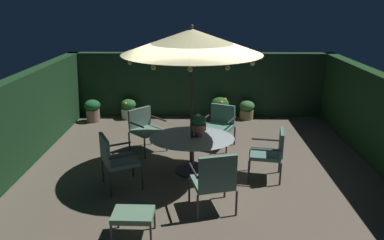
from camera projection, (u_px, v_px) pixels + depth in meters
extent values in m
cube|color=brown|center=(201.00, 168.00, 7.45)|extent=(7.51, 7.43, 0.02)
cube|color=#1A331F|center=(201.00, 85.00, 10.54)|extent=(7.51, 0.30, 1.82)
cube|color=#143319|center=(18.00, 124.00, 7.22)|extent=(0.30, 7.43, 1.82)
cylinder|color=#302A35|center=(192.00, 170.00, 7.28)|extent=(0.65, 0.65, 0.03)
cylinder|color=#302A35|center=(192.00, 155.00, 7.18)|extent=(0.09, 0.09, 0.69)
ellipsoid|color=#9CA9AD|center=(192.00, 138.00, 7.06)|extent=(1.64, 1.35, 0.03)
cylinder|color=#322F2E|center=(192.00, 112.00, 6.90)|extent=(0.06, 0.06, 2.47)
cone|color=beige|center=(192.00, 41.00, 6.49)|extent=(2.54, 2.54, 0.44)
sphere|color=#322F2E|center=(192.00, 26.00, 6.41)|extent=(0.07, 0.07, 0.07)
sphere|color=#F9DB8C|center=(257.00, 57.00, 6.58)|extent=(0.08, 0.08, 0.08)
sphere|color=#F9DB8C|center=(244.00, 53.00, 7.14)|extent=(0.08, 0.08, 0.08)
sphere|color=#F9DB8C|center=(224.00, 50.00, 7.51)|extent=(0.08, 0.08, 0.08)
sphere|color=#F9DB8C|center=(192.00, 49.00, 7.69)|extent=(0.08, 0.08, 0.08)
sphere|color=#F9DB8C|center=(162.00, 50.00, 7.53)|extent=(0.08, 0.08, 0.08)
sphere|color=#F9DB8C|center=(139.00, 53.00, 7.11)|extent=(0.08, 0.08, 0.08)
sphere|color=#F9DB8C|center=(127.00, 57.00, 6.58)|extent=(0.08, 0.08, 0.08)
sphere|color=#F9DB8C|center=(130.00, 63.00, 6.03)|extent=(0.08, 0.08, 0.08)
sphere|color=#F9DB8C|center=(153.00, 67.00, 5.61)|extent=(0.08, 0.08, 0.08)
sphere|color=#F9DB8C|center=(190.00, 69.00, 5.46)|extent=(0.08, 0.08, 0.08)
sphere|color=#F9DB8C|center=(228.00, 68.00, 5.59)|extent=(0.08, 0.08, 0.08)
sphere|color=#F9DB8C|center=(252.00, 63.00, 5.97)|extent=(0.08, 0.08, 0.08)
cylinder|color=#A15F4D|center=(198.00, 133.00, 7.11)|extent=(0.14, 0.14, 0.13)
cylinder|color=#AF6C48|center=(198.00, 127.00, 7.07)|extent=(0.32, 0.32, 0.12)
ellipsoid|color=#26663C|center=(198.00, 120.00, 7.03)|extent=(0.32, 0.32, 0.19)
sphere|color=silver|center=(198.00, 116.00, 7.00)|extent=(0.11, 0.11, 0.11)
cylinder|color=#322A2F|center=(167.00, 142.00, 8.18)|extent=(0.04, 0.04, 0.45)
cylinder|color=#322A2F|center=(145.00, 149.00, 7.78)|extent=(0.04, 0.04, 0.45)
cylinder|color=#322A2F|center=(151.00, 135.00, 8.57)|extent=(0.04, 0.04, 0.45)
cylinder|color=#322A2F|center=(129.00, 142.00, 8.16)|extent=(0.04, 0.04, 0.45)
cube|color=#526F5F|center=(148.00, 131.00, 8.09)|extent=(0.81, 0.81, 0.07)
cube|color=#526F5F|center=(140.00, 117.00, 8.20)|extent=(0.45, 0.46, 0.43)
cylinder|color=#322A2F|center=(158.00, 118.00, 8.22)|extent=(0.41, 0.41, 0.04)
cylinder|color=#322A2F|center=(136.00, 125.00, 7.82)|extent=(0.41, 0.41, 0.04)
cylinder|color=#2C2F30|center=(133.00, 165.00, 7.00)|extent=(0.04, 0.04, 0.46)
cylinder|color=#2C2F30|center=(142.00, 178.00, 6.51)|extent=(0.04, 0.04, 0.46)
cylinder|color=#2C2F30|center=(103.00, 171.00, 6.76)|extent=(0.04, 0.04, 0.46)
cylinder|color=#2C2F30|center=(110.00, 185.00, 6.27)|extent=(0.04, 0.04, 0.46)
cube|color=slate|center=(121.00, 161.00, 6.55)|extent=(0.75, 0.75, 0.07)
cube|color=slate|center=(105.00, 150.00, 6.35)|extent=(0.30, 0.52, 0.48)
cylinder|color=#2C2F30|center=(116.00, 145.00, 6.73)|extent=(0.50, 0.28, 0.04)
cylinder|color=#2C2F30|center=(125.00, 156.00, 6.24)|extent=(0.50, 0.28, 0.04)
cylinder|color=#302A35|center=(189.00, 190.00, 6.12)|extent=(0.04, 0.04, 0.44)
cylinder|color=#302A35|center=(225.00, 186.00, 6.25)|extent=(0.04, 0.04, 0.44)
cylinder|color=#302A35|center=(198.00, 208.00, 5.58)|extent=(0.04, 0.04, 0.44)
cylinder|color=#302A35|center=(236.00, 203.00, 5.72)|extent=(0.04, 0.04, 0.44)
cube|color=slate|center=(212.00, 182.00, 5.84)|extent=(0.73, 0.70, 0.07)
cube|color=slate|center=(218.00, 173.00, 5.49)|extent=(0.59, 0.21, 0.54)
cylinder|color=#302A35|center=(193.00, 170.00, 5.69)|extent=(0.17, 0.54, 0.04)
cylinder|color=#302A35|center=(231.00, 166.00, 5.83)|extent=(0.17, 0.54, 0.04)
cylinder|color=#2B2E33|center=(249.00, 172.00, 6.77)|extent=(0.04, 0.04, 0.44)
cylinder|color=#2B2E33|center=(250.00, 160.00, 7.26)|extent=(0.04, 0.04, 0.44)
cylinder|color=#2B2E33|center=(280.00, 174.00, 6.67)|extent=(0.04, 0.04, 0.44)
cylinder|color=#2B2E33|center=(279.00, 162.00, 7.16)|extent=(0.04, 0.04, 0.44)
cube|color=#486E65|center=(265.00, 155.00, 6.88)|extent=(0.64, 0.61, 0.07)
cube|color=#486E65|center=(281.00, 143.00, 6.75)|extent=(0.15, 0.51, 0.46)
cylinder|color=#2B2E33|center=(266.00, 150.00, 6.58)|extent=(0.55, 0.13, 0.04)
cylinder|color=#2B2E33|center=(266.00, 140.00, 7.07)|extent=(0.55, 0.13, 0.04)
cylinder|color=#2F292C|center=(227.00, 144.00, 8.07)|extent=(0.04, 0.04, 0.44)
cylinder|color=#2F292C|center=(201.00, 140.00, 8.31)|extent=(0.04, 0.04, 0.44)
cylinder|color=#2F292C|center=(235.00, 136.00, 8.53)|extent=(0.04, 0.04, 0.44)
cylinder|color=#2F292C|center=(211.00, 132.00, 8.77)|extent=(0.04, 0.04, 0.44)
cube|color=#437466|center=(219.00, 127.00, 8.34)|extent=(0.75, 0.72, 0.07)
cube|color=#437466|center=(223.00, 114.00, 8.48)|extent=(0.55, 0.29, 0.44)
cylinder|color=#2F292C|center=(231.00, 120.00, 8.15)|extent=(0.25, 0.49, 0.04)
cylinder|color=#2F292C|center=(206.00, 117.00, 8.40)|extent=(0.25, 0.49, 0.04)
cylinder|color=#312C2C|center=(118.00, 219.00, 5.43)|extent=(0.03, 0.03, 0.31)
cylinder|color=#312C2C|center=(155.00, 219.00, 5.42)|extent=(0.03, 0.03, 0.31)
cylinder|color=#312C2C|center=(112.00, 235.00, 5.06)|extent=(0.03, 0.03, 0.31)
cylinder|color=#312C2C|center=(151.00, 235.00, 5.04)|extent=(0.03, 0.03, 0.31)
cube|color=#55785E|center=(133.00, 215.00, 5.18)|extent=(0.58, 0.43, 0.08)
cylinder|color=beige|center=(129.00, 113.00, 10.48)|extent=(0.43, 0.43, 0.29)
ellipsoid|color=#23612C|center=(129.00, 104.00, 10.39)|extent=(0.43, 0.43, 0.30)
sphere|color=#DB773E|center=(133.00, 102.00, 10.32)|extent=(0.07, 0.07, 0.07)
sphere|color=orange|center=(129.00, 103.00, 10.52)|extent=(0.10, 0.10, 0.10)
sphere|color=orange|center=(123.00, 104.00, 10.39)|extent=(0.06, 0.06, 0.06)
sphere|color=orange|center=(126.00, 104.00, 10.21)|extent=(0.09, 0.09, 0.09)
cylinder|color=#806254|center=(93.00, 115.00, 10.19)|extent=(0.37, 0.37, 0.34)
ellipsoid|color=#185029|center=(92.00, 105.00, 10.10)|extent=(0.44, 0.44, 0.31)
sphere|color=#E74762|center=(96.00, 103.00, 10.06)|extent=(0.08, 0.08, 0.08)
sphere|color=#E95B76|center=(95.00, 103.00, 10.26)|extent=(0.06, 0.06, 0.06)
sphere|color=#E24363|center=(88.00, 103.00, 10.15)|extent=(0.10, 0.10, 0.10)
sphere|color=#E25F66|center=(88.00, 103.00, 9.99)|extent=(0.07, 0.07, 0.07)
sphere|color=#E2447A|center=(93.00, 106.00, 10.00)|extent=(0.09, 0.09, 0.09)
cylinder|color=silver|center=(220.00, 114.00, 10.38)|extent=(0.40, 0.40, 0.32)
ellipsoid|color=#1F521D|center=(220.00, 104.00, 10.28)|extent=(0.50, 0.50, 0.35)
sphere|color=orange|center=(225.00, 100.00, 10.25)|extent=(0.11, 0.11, 0.11)
sphere|color=#DF7A45|center=(220.00, 101.00, 10.38)|extent=(0.06, 0.06, 0.06)
sphere|color=#E68D41|center=(216.00, 101.00, 10.26)|extent=(0.06, 0.06, 0.06)
sphere|color=#E88247|center=(221.00, 103.00, 10.06)|extent=(0.10, 0.10, 0.10)
cylinder|color=olive|center=(246.00, 114.00, 10.43)|extent=(0.39, 0.39, 0.26)
ellipsoid|color=#356731|center=(247.00, 106.00, 10.35)|extent=(0.43, 0.43, 0.30)
sphere|color=#B24479|center=(250.00, 104.00, 10.31)|extent=(0.07, 0.07, 0.07)
sphere|color=#B34186|center=(247.00, 103.00, 10.42)|extent=(0.09, 0.09, 0.09)
sphere|color=#B6477B|center=(243.00, 102.00, 10.42)|extent=(0.11, 0.11, 0.11)
sphere|color=#A63186|center=(244.00, 106.00, 10.24)|extent=(0.08, 0.08, 0.08)
sphere|color=#A82F83|center=(249.00, 106.00, 10.23)|extent=(0.06, 0.06, 0.06)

